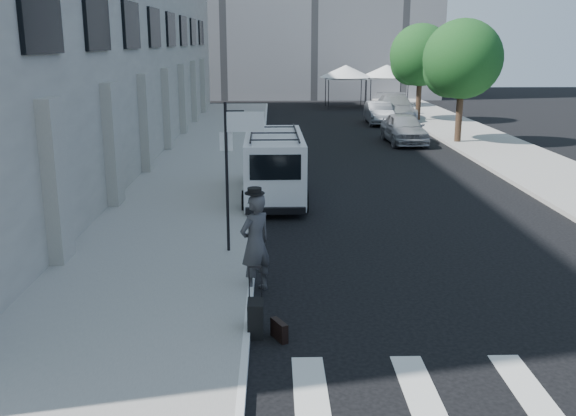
{
  "coord_description": "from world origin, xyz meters",
  "views": [
    {
      "loc": [
        -1.53,
        -11.32,
        4.98
      ],
      "look_at": [
        -1.2,
        2.74,
        1.3
      ],
      "focal_mm": 40.0,
      "sensor_mm": 36.0,
      "label": 1
    }
  ],
  "objects_px": {
    "parked_car_a": "(404,128)",
    "parked_car_c": "(395,108)",
    "briefcase": "(279,330)",
    "cargo_van": "(274,165)",
    "parked_car_b": "(379,113)",
    "suitcase": "(256,318)",
    "businessman": "(255,243)"
  },
  "relations": [
    {
      "from": "briefcase",
      "to": "cargo_van",
      "type": "height_order",
      "value": "cargo_van"
    },
    {
      "from": "cargo_van",
      "to": "parked_car_a",
      "type": "height_order",
      "value": "cargo_van"
    },
    {
      "from": "businessman",
      "to": "parked_car_b",
      "type": "xyz_separation_m",
      "value": [
        6.9,
        27.13,
        -0.35
      ]
    },
    {
      "from": "cargo_van",
      "to": "parked_car_a",
      "type": "relative_size",
      "value": 1.25
    },
    {
      "from": "suitcase",
      "to": "parked_car_b",
      "type": "distance_m",
      "value": 29.96
    },
    {
      "from": "parked_car_b",
      "to": "parked_car_c",
      "type": "relative_size",
      "value": 0.72
    },
    {
      "from": "cargo_van",
      "to": "parked_car_c",
      "type": "height_order",
      "value": "cargo_van"
    },
    {
      "from": "businessman",
      "to": "parked_car_a",
      "type": "height_order",
      "value": "businessman"
    },
    {
      "from": "cargo_van",
      "to": "parked_car_b",
      "type": "xyz_separation_m",
      "value": [
        6.5,
        19.13,
        -0.41
      ]
    },
    {
      "from": "parked_car_a",
      "to": "briefcase",
      "type": "bearing_deg",
      "value": -108.37
    },
    {
      "from": "suitcase",
      "to": "cargo_van",
      "type": "distance_m",
      "value": 10.07
    },
    {
      "from": "parked_car_c",
      "to": "briefcase",
      "type": "bearing_deg",
      "value": -99.99
    },
    {
      "from": "parked_car_a",
      "to": "parked_car_b",
      "type": "height_order",
      "value": "parked_car_a"
    },
    {
      "from": "businessman",
      "to": "parked_car_b",
      "type": "bearing_deg",
      "value": -147.57
    },
    {
      "from": "parked_car_b",
      "to": "businessman",
      "type": "bearing_deg",
      "value": -102.7
    },
    {
      "from": "cargo_van",
      "to": "parked_car_c",
      "type": "relative_size",
      "value": 0.97
    },
    {
      "from": "suitcase",
      "to": "parked_car_b",
      "type": "relative_size",
      "value": 0.29
    },
    {
      "from": "businessman",
      "to": "parked_car_a",
      "type": "distance_m",
      "value": 20.6
    },
    {
      "from": "parked_car_a",
      "to": "parked_car_c",
      "type": "distance_m",
      "value": 9.4
    },
    {
      "from": "briefcase",
      "to": "cargo_van",
      "type": "distance_m",
      "value": 10.26
    },
    {
      "from": "suitcase",
      "to": "cargo_van",
      "type": "bearing_deg",
      "value": 87.9
    },
    {
      "from": "suitcase",
      "to": "parked_car_c",
      "type": "height_order",
      "value": "parked_car_c"
    },
    {
      "from": "cargo_van",
      "to": "parked_car_c",
      "type": "bearing_deg",
      "value": 68.7
    },
    {
      "from": "briefcase",
      "to": "parked_car_c",
      "type": "distance_m",
      "value": 31.89
    },
    {
      "from": "businessman",
      "to": "parked_car_c",
      "type": "height_order",
      "value": "businessman"
    },
    {
      "from": "briefcase",
      "to": "parked_car_c",
      "type": "bearing_deg",
      "value": 48.49
    },
    {
      "from": "businessman",
      "to": "parked_car_c",
      "type": "distance_m",
      "value": 29.86
    },
    {
      "from": "businessman",
      "to": "parked_car_a",
      "type": "relative_size",
      "value": 0.46
    },
    {
      "from": "briefcase",
      "to": "parked_car_a",
      "type": "distance_m",
      "value": 22.57
    },
    {
      "from": "parked_car_a",
      "to": "parked_car_c",
      "type": "relative_size",
      "value": 0.78
    },
    {
      "from": "suitcase",
      "to": "briefcase",
      "type": "bearing_deg",
      "value": -23.65
    },
    {
      "from": "suitcase",
      "to": "cargo_van",
      "type": "height_order",
      "value": "cargo_van"
    }
  ]
}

